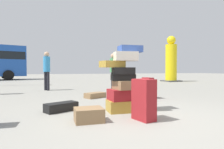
{
  "coord_description": "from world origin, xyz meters",
  "views": [
    {
      "loc": [
        -1.92,
        -3.4,
        0.94
      ],
      "look_at": [
        -0.23,
        1.34,
        0.81
      ],
      "focal_mm": 30.92,
      "sensor_mm": 36.0,
      "label": 1
    }
  ],
  "objects": [
    {
      "name": "person_tourist_with_camera",
      "position": [
        -1.77,
        5.85,
        1.05
      ],
      "size": [
        0.3,
        0.31,
        1.76
      ],
      "rotation": [
        0.0,
        0.0,
        -1.02
      ],
      "color": "black",
      "rests_on": "ground"
    },
    {
      "name": "suitcase_black_foreground_near",
      "position": [
        -1.54,
        1.07,
        0.1
      ],
      "size": [
        0.79,
        0.58,
        0.19
      ],
      "primitive_type": "cube",
      "rotation": [
        0.0,
        0.0,
        0.43
      ],
      "color": "black",
      "rests_on": "ground"
    },
    {
      "name": "suitcase_slate_right_side",
      "position": [
        0.53,
        2.74,
        0.28
      ],
      "size": [
        0.29,
        0.42,
        0.56
      ],
      "primitive_type": "cube",
      "rotation": [
        0.0,
        0.0,
        -0.36
      ],
      "color": "gray",
      "rests_on": "ground"
    },
    {
      "name": "suitcase_tower",
      "position": [
        -0.21,
        0.58,
        0.62
      ],
      "size": [
        0.97,
        0.59,
        1.48
      ],
      "color": "#B28C33",
      "rests_on": "ground"
    },
    {
      "name": "person_passerby_in_red",
      "position": [
        0.99,
        4.59,
        0.99
      ],
      "size": [
        0.3,
        0.34,
        1.66
      ],
      "rotation": [
        0.0,
        0.0,
        -1.62
      ],
      "color": "black",
      "rests_on": "ground"
    },
    {
      "name": "yellow_dummy_statue",
      "position": [
        7.7,
        9.49,
        1.61
      ],
      "size": [
        1.24,
        1.24,
        3.63
      ],
      "color": "yellow",
      "rests_on": "ground"
    },
    {
      "name": "suitcase_brown_upright_blue",
      "position": [
        -1.15,
        -0.0,
        0.12
      ],
      "size": [
        0.53,
        0.45,
        0.25
      ],
      "primitive_type": "cube",
      "rotation": [
        0.0,
        0.0,
        -0.05
      ],
      "color": "olive",
      "rests_on": "ground"
    },
    {
      "name": "suitcase_maroon_left_side",
      "position": [
        -0.17,
        -0.24,
        0.38
      ],
      "size": [
        0.34,
        0.47,
        0.77
      ],
      "primitive_type": "cube",
      "rotation": [
        0.0,
        0.0,
        0.21
      ],
      "color": "maroon",
      "rests_on": "ground"
    },
    {
      "name": "suitcase_brown_foreground_far",
      "position": [
        -0.29,
        2.84,
        0.09
      ],
      "size": [
        0.77,
        0.61,
        0.17
      ],
      "primitive_type": "cube",
      "rotation": [
        0.0,
        0.0,
        0.42
      ],
      "color": "olive",
      "rests_on": "ground"
    },
    {
      "name": "ground_plane",
      "position": [
        0.0,
        0.0,
        0.0
      ],
      "size": [
        80.0,
        80.0,
        0.0
      ],
      "primitive_type": "plane",
      "color": "gray"
    },
    {
      "name": "suitcase_maroon_white_trunk",
      "position": [
        1.3,
        2.12,
        0.34
      ],
      "size": [
        0.24,
        0.42,
        0.68
      ],
      "primitive_type": "cube",
      "rotation": [
        0.0,
        0.0,
        0.09
      ],
      "color": "maroon",
      "rests_on": "ground"
    }
  ]
}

